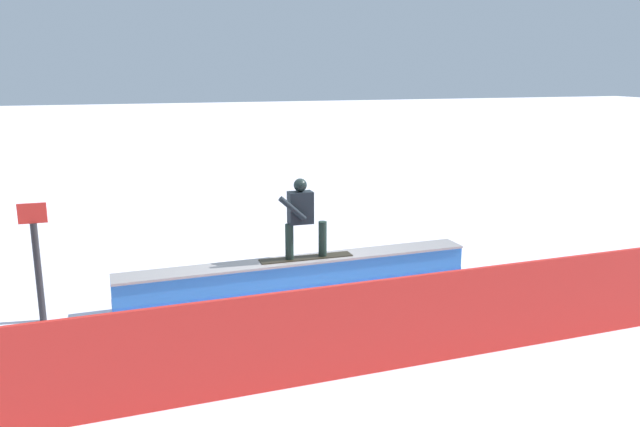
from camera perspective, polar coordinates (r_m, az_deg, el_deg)
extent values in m
plane|color=white|center=(10.86, -1.90, -7.26)|extent=(120.00, 120.00, 0.00)
cube|color=blue|center=(10.77, -1.91, -5.80)|extent=(6.06, 0.77, 0.59)
cube|color=blue|center=(10.81, -1.90, -6.53)|extent=(6.07, 0.78, 0.14)
cube|color=gray|center=(10.67, -1.92, -4.20)|extent=(6.06, 0.83, 0.04)
cube|color=black|center=(10.70, -1.25, -3.99)|extent=(1.60, 0.31, 0.01)
cylinder|color=black|center=(10.54, -2.77, -2.54)|extent=(0.14, 0.14, 0.60)
cylinder|color=black|center=(10.70, 0.23, -2.28)|extent=(0.14, 0.14, 0.60)
cube|color=black|center=(10.45, -1.78, 0.54)|extent=(0.40, 0.25, 0.54)
sphere|color=black|center=(10.37, -1.80, 2.58)|extent=(0.22, 0.22, 0.22)
cylinder|color=black|center=(10.24, -2.48, 0.43)|extent=(0.47, 0.10, 0.44)
cylinder|color=black|center=(10.63, -1.52, 0.90)|extent=(0.26, 0.10, 0.55)
cube|color=red|center=(7.97, 3.88, -10.32)|extent=(11.43, 0.62, 1.22)
cylinder|color=#262628|center=(10.41, -24.00, -4.90)|extent=(0.10, 0.10, 1.53)
cube|color=red|center=(10.18, -24.47, 0.02)|extent=(0.40, 0.04, 0.30)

